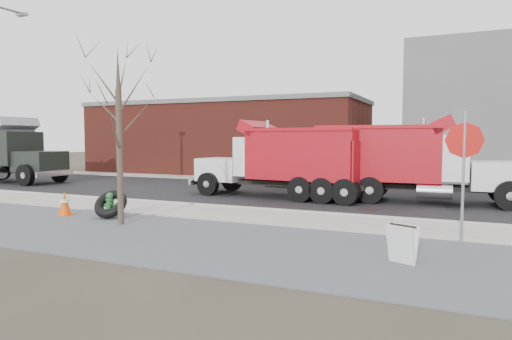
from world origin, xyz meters
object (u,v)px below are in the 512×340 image
at_px(sandwich_board, 402,244).
at_px(stop_sign, 464,156).
at_px(dump_truck_red_b, 285,159).
at_px(truck_tire, 111,204).
at_px(dump_truck_red_a, 406,159).
at_px(fire_hydrant, 110,206).

bearing_deg(sandwich_board, stop_sign, 87.76).
distance_m(stop_sign, dump_truck_red_b, 9.47).
distance_m(stop_sign, sandwich_board, 3.11).
height_order(truck_tire, stop_sign, stop_sign).
distance_m(truck_tire, dump_truck_red_a, 11.36).
xyz_separation_m(truck_tire, dump_truck_red_b, (3.32, 7.05, 1.21)).
xyz_separation_m(fire_hydrant, sandwich_board, (9.23, -1.81, 0.05)).
bearing_deg(stop_sign, sandwich_board, -97.22).
bearing_deg(dump_truck_red_a, fire_hydrant, -139.95).
height_order(stop_sign, dump_truck_red_b, dump_truck_red_b).
xyz_separation_m(truck_tire, stop_sign, (10.24, 0.60, 1.69)).
distance_m(truck_tire, dump_truck_red_b, 7.88).
height_order(sandwich_board, dump_truck_red_b, dump_truck_red_b).
height_order(truck_tire, sandwich_board, truck_tire).
height_order(fire_hydrant, dump_truck_red_a, dump_truck_red_a).
relative_size(stop_sign, dump_truck_red_a, 0.38).
relative_size(truck_tire, dump_truck_red_b, 0.16).
distance_m(stop_sign, dump_truck_red_a, 7.48).
bearing_deg(stop_sign, dump_truck_red_b, 155.06).
relative_size(fire_hydrant, sandwich_board, 1.05).
relative_size(fire_hydrant, dump_truck_red_b, 0.11).
bearing_deg(dump_truck_red_a, sandwich_board, -87.19).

